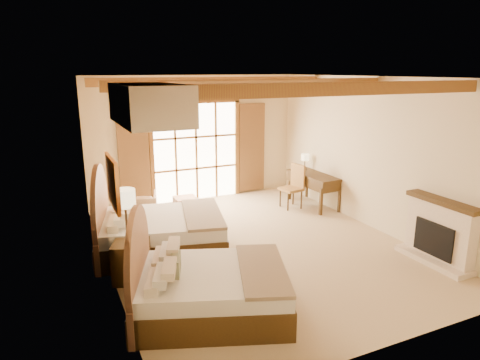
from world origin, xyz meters
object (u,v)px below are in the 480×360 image
bed_near (201,288)px  nightstand (131,261)px  bed_far (153,230)px  armchair (140,208)px  desk (314,189)px

bed_near → nightstand: (-0.68, 1.45, -0.09)m
bed_near → nightstand: 1.60m
bed_far → armchair: (0.11, 1.71, -0.11)m
bed_far → armchair: bearing=99.9°
bed_far → bed_near: bearing=-73.8°
nightstand → armchair: bearing=96.9°
bed_far → armchair: 1.72m
bed_near → bed_far: bed_far is taller
bed_far → desk: bed_far is taller
bed_far → armchair: bed_far is taller
bed_near → desk: size_ratio=1.69×
nightstand → armchair: size_ratio=0.86×
bed_near → bed_far: 2.36m
bed_near → armchair: size_ratio=3.43×
nightstand → desk: bearing=44.6°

